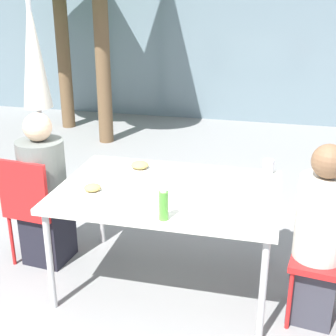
% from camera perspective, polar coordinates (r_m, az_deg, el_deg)
% --- Properties ---
extents(ground_plane, '(24.00, 24.00, 0.00)m').
position_cam_1_polar(ground_plane, '(3.55, 0.00, -13.80)').
color(ground_plane, gray).
extents(building_facade, '(10.00, 0.20, 3.00)m').
position_cam_1_polar(building_facade, '(7.64, 8.87, 16.84)').
color(building_facade, slate).
rests_on(building_facade, ground).
extents(dining_table, '(1.49, 1.03, 0.76)m').
position_cam_1_polar(dining_table, '(3.20, 0.00, -3.36)').
color(dining_table, silver).
rests_on(dining_table, ground).
extents(chair_left, '(0.44, 0.44, 0.88)m').
position_cam_1_polar(chair_left, '(3.68, -16.10, -4.07)').
color(chair_left, red).
rests_on(chair_left, ground).
extents(person_left, '(0.35, 0.35, 1.20)m').
position_cam_1_polar(person_left, '(3.69, -14.83, -3.09)').
color(person_left, black).
rests_on(person_left, ground).
extents(chair_right, '(0.45, 0.45, 0.88)m').
position_cam_1_polar(chair_right, '(3.17, 18.83, -8.67)').
color(chair_right, red).
rests_on(chair_right, ground).
extents(person_right, '(0.32, 0.32, 1.20)m').
position_cam_1_polar(person_right, '(3.07, 17.90, -8.37)').
color(person_right, '#383842').
rests_on(person_right, ground).
extents(closed_umbrella, '(0.36, 0.36, 2.01)m').
position_cam_1_polar(closed_umbrella, '(4.37, -15.92, 11.52)').
color(closed_umbrella, '#333333').
rests_on(closed_umbrella, ground).
extents(plate_0, '(0.24, 0.24, 0.07)m').
position_cam_1_polar(plate_0, '(3.50, -3.45, 0.15)').
color(plate_0, white).
rests_on(plate_0, dining_table).
extents(plate_1, '(0.20, 0.20, 0.06)m').
position_cam_1_polar(plate_1, '(3.15, -9.19, -2.61)').
color(plate_1, white).
rests_on(plate_1, dining_table).
extents(bottle, '(0.06, 0.06, 0.20)m').
position_cam_1_polar(bottle, '(2.73, -0.54, -4.53)').
color(bottle, '#51A338').
rests_on(bottle, dining_table).
extents(drinking_cup, '(0.08, 0.08, 0.10)m').
position_cam_1_polar(drinking_cup, '(3.50, 12.12, 0.16)').
color(drinking_cup, white).
rests_on(drinking_cup, dining_table).
extents(salad_bowl, '(0.14, 0.14, 0.06)m').
position_cam_1_polar(salad_bowl, '(2.96, -1.79, -3.72)').
color(salad_bowl, white).
rests_on(salad_bowl, dining_table).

